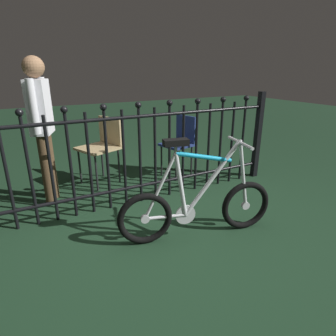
% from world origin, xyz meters
% --- Properties ---
extents(ground_plane, '(20.00, 20.00, 0.00)m').
position_xyz_m(ground_plane, '(0.00, 0.00, 0.00)').
color(ground_plane, '#18331F').
extents(iron_fence, '(3.55, 0.07, 1.14)m').
position_xyz_m(iron_fence, '(-0.07, 0.75, 0.58)').
color(iron_fence, black).
rests_on(iron_fence, ground).
extents(bicycle, '(1.38, 0.46, 0.90)m').
position_xyz_m(bicycle, '(0.22, -0.12, 0.30)').
color(bicycle, black).
rests_on(bicycle, ground).
extents(chair_tan, '(0.57, 0.57, 0.83)m').
position_xyz_m(chair_tan, '(-0.14, 1.52, 0.52)').
color(chair_tan, black).
rests_on(chair_tan, ground).
extents(chair_navy, '(0.45, 0.44, 0.81)m').
position_xyz_m(chair_navy, '(0.87, 1.29, 0.50)').
color(chair_navy, black).
rests_on(chair_navy, ground).
extents(person_visitor, '(0.27, 0.45, 1.54)m').
position_xyz_m(person_visitor, '(-0.83, 1.25, 0.91)').
color(person_visitor, '#4C3823').
rests_on(person_visitor, ground).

